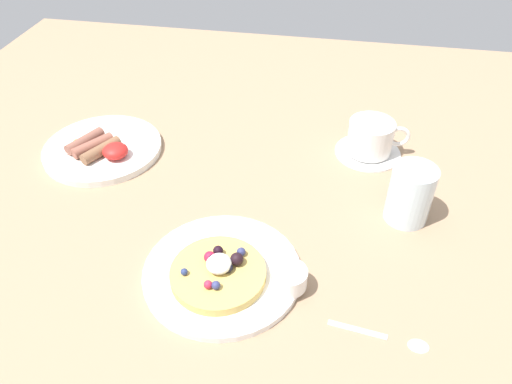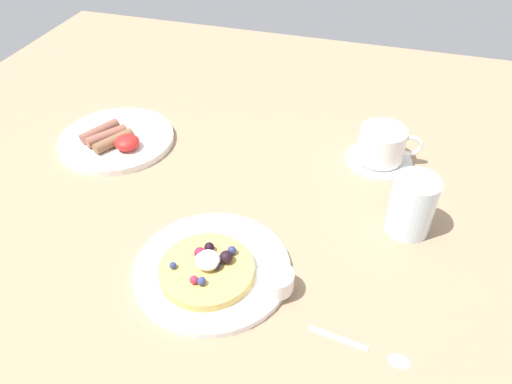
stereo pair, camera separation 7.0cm
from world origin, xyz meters
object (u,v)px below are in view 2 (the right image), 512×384
pancake_plate (212,269)px  syrup_ramekin (276,280)px  coffee_cup (383,144)px  breakfast_plate (117,140)px  coffee_saucer (379,159)px  teaspoon (378,352)px  water_glass (412,205)px

pancake_plate → syrup_ramekin: bearing=-5.9°
syrup_ramekin → coffee_cup: (11.44, 37.42, 1.46)cm
breakfast_plate → coffee_saucer: (53.01, 9.05, -0.30)cm
coffee_cup → coffee_saucer: bearing=-174.1°
breakfast_plate → teaspoon: bearing=-30.9°
pancake_plate → coffee_saucer: 42.28cm
water_glass → breakfast_plate: bearing=171.4°
pancake_plate → water_glass: bearing=33.1°
breakfast_plate → coffee_cup: bearing=9.7°
pancake_plate → coffee_cup: size_ratio=1.98×
coffee_saucer → coffee_cup: bearing=5.9°
breakfast_plate → coffee_saucer: bearing=9.7°
coffee_saucer → teaspoon: coffee_saucer is taller
syrup_ramekin → coffee_saucer: size_ratio=0.41×
water_glass → syrup_ramekin: bearing=-132.5°
syrup_ramekin → teaspoon: (15.62, -5.95, -2.42)cm
breakfast_plate → syrup_ramekin: bearing=-34.2°
pancake_plate → breakfast_plate: bearing=139.0°
pancake_plate → coffee_saucer: (21.59, 36.35, -0.17)cm
pancake_plate → water_glass: (28.03, 18.28, 4.59)cm
teaspoon → syrup_ramekin: bearing=159.1°
pancake_plate → breakfast_plate: (-31.42, 27.30, 0.13)cm
breakfast_plate → coffee_cup: (53.16, 9.07, 3.44)cm
teaspoon → breakfast_plate: bearing=149.1°
syrup_ramekin → water_glass: 26.35cm
syrup_ramekin → water_glass: (17.73, 19.34, 2.48)cm
pancake_plate → coffee_saucer: size_ratio=1.83×
water_glass → teaspoon: bearing=-94.8°
coffee_cup → water_glass: (6.29, -18.09, 1.02)cm
breakfast_plate → coffee_saucer: 53.78cm
syrup_ramekin → breakfast_plate: bearing=145.8°
coffee_cup → teaspoon: size_ratio=0.89×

